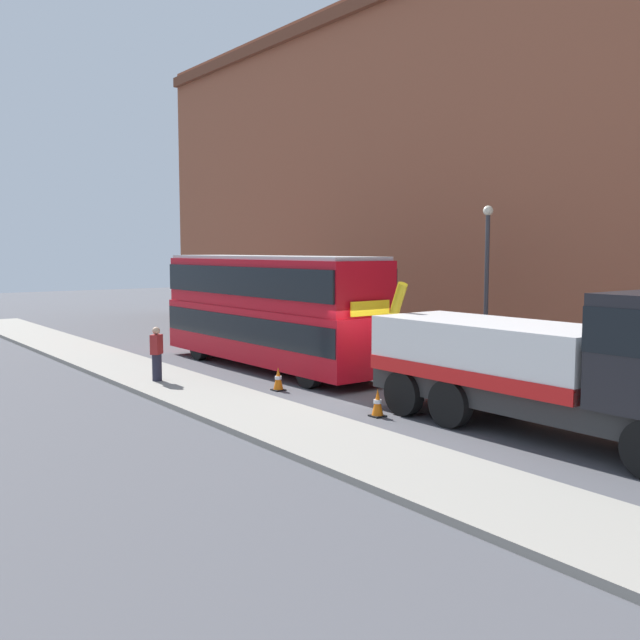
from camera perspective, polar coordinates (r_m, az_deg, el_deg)
name	(u,v)px	position (r m, az deg, el deg)	size (l,w,h in m)	color
ground_plane	(382,397)	(20.97, 4.95, -6.16)	(120.00, 120.00, 0.00)	#4C4C51
near_kerb	(258,415)	(18.51, -4.94, -7.51)	(60.00, 2.80, 0.15)	gray
building_facade	(568,141)	(27.27, 19.16, 13.32)	(60.00, 1.50, 16.00)	#935138
recovery_tow_truck	(558,362)	(16.93, 18.42, -3.21)	(10.16, 2.78, 3.67)	#2D2D2D
double_decker_bus	(269,307)	(25.75, -4.12, 1.06)	(11.08, 2.72, 4.06)	#B70C19
pedestrian_onlooker	(157,355)	(23.10, -12.88, -2.70)	(0.46, 0.47, 1.71)	#232333
traffic_cone_near_bus	(278,379)	(21.87, -3.34, -4.75)	(0.36, 0.36, 0.72)	orange
traffic_cone_midway	(378,403)	(18.54, 4.61, -6.65)	(0.36, 0.36, 0.72)	orange
street_lamp	(487,272)	(26.28, 13.14, 3.73)	(0.36, 0.36, 5.83)	#38383D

